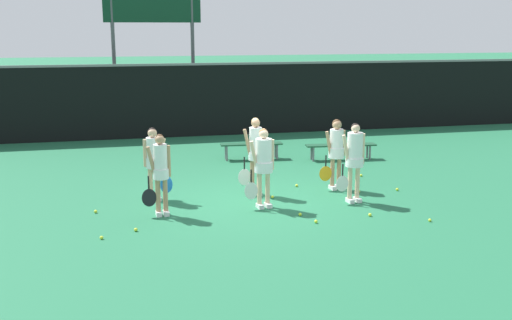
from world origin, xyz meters
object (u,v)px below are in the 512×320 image
(tennis_ball_3, at_px, (361,175))
(tennis_ball_5, at_px, (430,220))
(bench_far, at_px, (251,145))
(tennis_ball_11, at_px, (397,189))
(scoreboard, at_px, (152,13))
(player_2, at_px, (354,156))
(tennis_ball_4, at_px, (272,197))
(tennis_ball_6, at_px, (297,185))
(bench_courtside, at_px, (341,146))
(player_5, at_px, (336,148))
(tennis_ball_8, at_px, (359,192))
(player_4, at_px, (255,150))
(player_3, at_px, (154,158))
(tennis_ball_10, at_px, (300,214))
(player_1, at_px, (263,161))
(tennis_ball_2, at_px, (101,238))
(tennis_ball_0, at_px, (316,221))
(tennis_ball_7, at_px, (96,211))
(tennis_ball_1, at_px, (370,215))
(tennis_ball_9, at_px, (136,230))

(tennis_ball_3, distance_m, tennis_ball_5, 3.79)
(bench_far, xyz_separation_m, tennis_ball_11, (2.63, -4.22, -0.38))
(scoreboard, relative_size, player_2, 3.15)
(tennis_ball_4, relative_size, tennis_ball_6, 0.98)
(bench_courtside, distance_m, player_5, 3.39)
(tennis_ball_8, bearing_deg, player_4, 169.86)
(player_2, bearing_deg, player_3, 159.00)
(scoreboard, distance_m, player_2, 12.03)
(bench_far, height_order, tennis_ball_5, bench_far)
(player_2, relative_size, tennis_ball_10, 26.18)
(bench_courtside, xyz_separation_m, player_1, (-3.37, -4.15, 0.63))
(bench_courtside, relative_size, tennis_ball_2, 32.02)
(player_1, height_order, tennis_ball_0, player_1)
(tennis_ball_7, bearing_deg, tennis_ball_6, 12.78)
(scoreboard, distance_m, player_5, 11.01)
(scoreboard, bearing_deg, tennis_ball_7, -100.61)
(player_3, bearing_deg, tennis_ball_8, -8.83)
(player_3, bearing_deg, tennis_ball_1, -30.57)
(tennis_ball_0, relative_size, tennis_ball_11, 0.99)
(tennis_ball_4, distance_m, tennis_ball_10, 1.42)
(tennis_ball_9, bearing_deg, scoreboard, 84.28)
(player_4, distance_m, tennis_ball_8, 2.65)
(bench_far, height_order, tennis_ball_8, bench_far)
(scoreboard, relative_size, tennis_ball_0, 81.57)
(scoreboard, xyz_separation_m, player_4, (1.62, -9.90, -3.29))
(tennis_ball_0, bearing_deg, player_4, 106.91)
(tennis_ball_1, relative_size, tennis_ball_10, 1.04)
(bench_far, height_order, player_5, player_5)
(tennis_ball_4, bearing_deg, player_3, 169.92)
(player_3, distance_m, tennis_ball_1, 4.88)
(bench_courtside, xyz_separation_m, player_3, (-5.62, -3.05, 0.57))
(tennis_ball_3, distance_m, tennis_ball_7, 6.89)
(player_2, relative_size, tennis_ball_11, 25.61)
(scoreboard, relative_size, player_5, 3.30)
(tennis_ball_11, bearing_deg, tennis_ball_10, -154.63)
(tennis_ball_5, bearing_deg, bench_far, 108.84)
(tennis_ball_1, relative_size, tennis_ball_6, 1.05)
(bench_far, bearing_deg, tennis_ball_4, -91.56)
(bench_courtside, bearing_deg, player_2, -102.07)
(player_4, distance_m, tennis_ball_10, 2.15)
(bench_courtside, bearing_deg, tennis_ball_8, -98.92)
(tennis_ball_1, xyz_separation_m, tennis_ball_8, (0.47, 1.74, -0.00))
(tennis_ball_2, height_order, tennis_ball_10, tennis_ball_10)
(player_2, relative_size, tennis_ball_1, 25.25)
(tennis_ball_7, relative_size, tennis_ball_8, 1.02)
(tennis_ball_2, relative_size, tennis_ball_3, 1.00)
(tennis_ball_0, height_order, tennis_ball_7, same)
(tennis_ball_7, height_order, tennis_ball_9, same)
(bench_far, distance_m, tennis_ball_4, 4.20)
(tennis_ball_3, distance_m, tennis_ball_11, 1.53)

